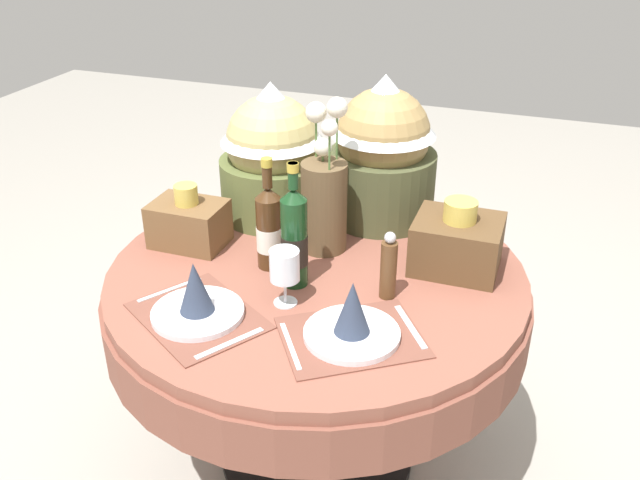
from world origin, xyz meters
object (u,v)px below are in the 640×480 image
at_px(place_setting_left, 197,301).
at_px(gift_tub_back_left, 273,148).
at_px(dining_table, 317,306).
at_px(wine_glass_left, 285,267).
at_px(flower_vase, 324,197).
at_px(woven_basket_side_right, 457,242).
at_px(place_setting_right, 352,322).
at_px(wine_bottle_left, 294,238).
at_px(pepper_mill, 388,267).
at_px(gift_tub_back_centre, 383,145).
at_px(woven_basket_side_left, 189,222).
at_px(wine_bottle_centre, 269,227).

height_order(place_setting_left, gift_tub_back_left, gift_tub_back_left).
height_order(dining_table, wine_glass_left, wine_glass_left).
relative_size(flower_vase, woven_basket_side_right, 1.88).
bearing_deg(dining_table, wine_glass_left, -95.02).
relative_size(place_setting_right, wine_glass_left, 2.68).
xyz_separation_m(dining_table, wine_bottle_left, (-0.03, -0.09, 0.27)).
xyz_separation_m(pepper_mill, gift_tub_back_left, (-0.49, 0.37, 0.14)).
bearing_deg(flower_vase, gift_tub_back_centre, 68.90).
relative_size(dining_table, flower_vase, 2.68).
relative_size(place_setting_left, woven_basket_side_right, 1.74).
bearing_deg(gift_tub_back_left, wine_glass_left, -64.12).
bearing_deg(pepper_mill, gift_tub_back_centre, 107.48).
height_order(place_setting_right, woven_basket_side_right, woven_basket_side_right).
bearing_deg(gift_tub_back_left, place_setting_left, -85.39).
bearing_deg(place_setting_right, woven_basket_side_left, 153.97).
xyz_separation_m(place_setting_left, pepper_mill, (0.44, 0.26, 0.04)).
bearing_deg(pepper_mill, wine_bottle_left, -175.47).
height_order(wine_bottle_left, woven_basket_side_left, wine_bottle_left).
bearing_deg(wine_glass_left, woven_basket_side_right, 40.94).
bearing_deg(place_setting_left, woven_basket_side_right, 39.21).
distance_m(gift_tub_back_centre, woven_basket_side_left, 0.66).
relative_size(dining_table, place_setting_right, 2.89).
bearing_deg(gift_tub_back_left, wine_bottle_left, -59.90).
relative_size(dining_table, place_setting_left, 2.89).
bearing_deg(gift_tub_back_centre, dining_table, -101.34).
xyz_separation_m(wine_bottle_left, wine_bottle_centre, (-0.10, 0.07, -0.02)).
distance_m(dining_table, pepper_mill, 0.33).
bearing_deg(wine_glass_left, dining_table, 84.98).
height_order(wine_bottle_left, gift_tub_back_centre, gift_tub_back_centre).
relative_size(woven_basket_side_left, woven_basket_side_right, 0.90).
distance_m(flower_vase, pepper_mill, 0.33).
xyz_separation_m(wine_glass_left, gift_tub_back_centre, (0.10, 0.60, 0.14)).
xyz_separation_m(wine_bottle_left, gift_tub_back_left, (-0.23, 0.39, 0.09)).
distance_m(place_setting_right, flower_vase, 0.49).
bearing_deg(place_setting_right, wine_glass_left, 157.30).
distance_m(dining_table, woven_basket_side_right, 0.45).
xyz_separation_m(place_setting_right, pepper_mill, (0.03, 0.21, 0.04)).
relative_size(wine_glass_left, woven_basket_side_right, 0.65).
relative_size(pepper_mill, woven_basket_side_left, 0.89).
height_order(flower_vase, woven_basket_side_left, flower_vase).
distance_m(dining_table, wine_glass_left, 0.31).
relative_size(wine_bottle_centre, gift_tub_back_left, 0.75).
height_order(dining_table, place_setting_right, place_setting_right).
relative_size(flower_vase, wine_bottle_left, 1.28).
bearing_deg(wine_bottle_centre, flower_vase, 55.18).
xyz_separation_m(flower_vase, gift_tub_back_centre, (0.10, 0.27, 0.08)).
bearing_deg(woven_basket_side_left, gift_tub_back_centre, 37.67).
xyz_separation_m(place_setting_right, wine_bottle_left, (-0.23, 0.19, 0.10)).
bearing_deg(woven_basket_side_right, flower_vase, -178.34).
bearing_deg(woven_basket_side_right, place_setting_right, -112.75).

